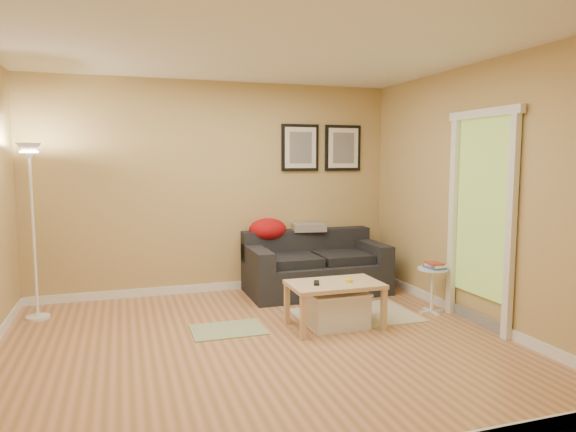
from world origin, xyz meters
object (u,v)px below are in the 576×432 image
object	(u,v)px
floor_lamp	(34,237)
side_table	(432,290)
book_stack	(435,265)
storage_bin	(337,309)
sofa	(316,263)
coffee_table	(334,305)

from	to	relation	value
floor_lamp	side_table	bearing A→B (deg)	-15.07
side_table	book_stack	distance (m)	0.28
storage_bin	book_stack	size ratio (longest dim) A/B	2.71
side_table	floor_lamp	bearing A→B (deg)	164.93
sofa	storage_bin	size ratio (longest dim) A/B	2.93
coffee_table	book_stack	size ratio (longest dim) A/B	4.19
book_stack	floor_lamp	world-z (taller)	floor_lamp
side_table	sofa	bearing A→B (deg)	126.83
coffee_table	side_table	xyz separation A→B (m)	(1.19, 0.12, 0.02)
sofa	floor_lamp	bearing A→B (deg)	-178.22
book_stack	floor_lamp	xyz separation A→B (m)	(-4.04, 1.10, 0.34)
storage_bin	floor_lamp	xyz separation A→B (m)	(-2.86, 1.19, 0.68)
sofa	side_table	size ratio (longest dim) A/B	3.49
storage_bin	book_stack	distance (m)	1.23
sofa	book_stack	world-z (taller)	sofa
side_table	floor_lamp	world-z (taller)	floor_lamp
coffee_table	book_stack	bearing A→B (deg)	19.02
coffee_table	side_table	distance (m)	1.20
sofa	storage_bin	distance (m)	1.33
storage_bin	side_table	bearing A→B (deg)	5.42
storage_bin	floor_lamp	world-z (taller)	floor_lamp
floor_lamp	sofa	bearing A→B (deg)	1.78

